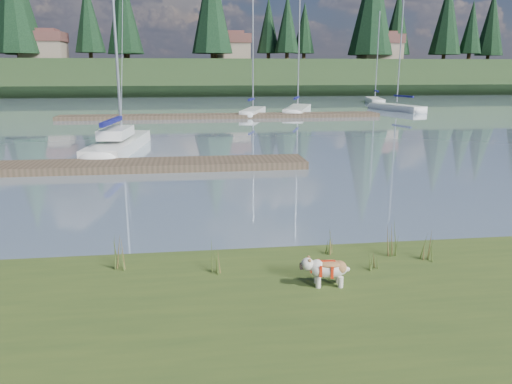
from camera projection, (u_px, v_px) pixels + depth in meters
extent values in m
plane|color=#8298AB|center=(198.00, 118.00, 40.45)|extent=(200.00, 200.00, 0.00)
cube|color=#213419|center=(193.00, 78.00, 81.23)|extent=(200.00, 20.00, 5.00)
cylinder|color=silver|center=(318.00, 282.00, 8.27)|extent=(0.09, 0.09, 0.19)
cylinder|color=silver|center=(317.00, 278.00, 8.45)|extent=(0.09, 0.09, 0.19)
cylinder|color=silver|center=(341.00, 282.00, 8.28)|extent=(0.09, 0.09, 0.19)
cylinder|color=silver|center=(338.00, 277.00, 8.46)|extent=(0.09, 0.09, 0.19)
ellipsoid|color=silver|center=(329.00, 269.00, 8.32)|extent=(0.64, 0.37, 0.29)
ellipsoid|color=#A16C3C|center=(330.00, 264.00, 8.30)|extent=(0.45, 0.33, 0.10)
ellipsoid|color=silver|center=(307.00, 264.00, 8.29)|extent=(0.24, 0.24, 0.21)
cube|color=black|center=(302.00, 266.00, 8.29)|extent=(0.08, 0.11, 0.08)
cube|color=white|center=(119.00, 147.00, 24.16)|extent=(2.44, 7.47, 0.70)
ellipsoid|color=white|center=(135.00, 137.00, 27.72)|extent=(1.80, 2.16, 0.70)
cylinder|color=silver|center=(114.00, 15.00, 23.33)|extent=(0.14, 0.14, 11.11)
cube|color=#101257|center=(111.00, 121.00, 22.79)|extent=(0.55, 3.34, 0.20)
cube|color=white|center=(116.00, 133.00, 23.58)|extent=(1.44, 2.78, 0.45)
cube|color=#4C3D2C|center=(105.00, 166.00, 19.70)|extent=(16.00, 2.00, 0.30)
cube|color=#4C3D2C|center=(222.00, 116.00, 40.66)|extent=(26.00, 2.20, 0.30)
cube|color=white|center=(253.00, 113.00, 42.75)|extent=(2.91, 5.69, 0.70)
ellipsoid|color=white|center=(259.00, 110.00, 45.41)|extent=(1.62, 1.82, 0.70)
cylinder|color=silver|center=(253.00, 53.00, 41.56)|extent=(0.12, 0.12, 8.76)
cube|color=#101257|center=(251.00, 99.00, 41.74)|extent=(0.87, 2.17, 0.20)
cube|color=white|center=(298.00, 110.00, 45.10)|extent=(4.01, 7.57, 0.70)
ellipsoid|color=white|center=(302.00, 107.00, 48.63)|extent=(2.19, 2.44, 0.70)
cylinder|color=silver|center=(299.00, 38.00, 43.59)|extent=(0.12, 0.12, 11.41)
cube|color=#101257|center=(296.00, 98.00, 43.86)|extent=(1.15, 2.86, 0.20)
cube|color=white|center=(396.00, 108.00, 47.60)|extent=(3.30, 6.86, 0.70)
ellipsoid|color=white|center=(375.00, 106.00, 50.59)|extent=(1.91, 2.16, 0.70)
cylinder|color=silver|center=(401.00, 46.00, 46.22)|extent=(0.12, 0.12, 10.33)
cube|color=#101257|center=(404.00, 96.00, 46.50)|extent=(0.92, 2.62, 0.20)
cube|color=white|center=(375.00, 101.00, 58.26)|extent=(2.76, 6.46, 0.70)
ellipsoid|color=white|center=(371.00, 99.00, 61.30)|extent=(1.71, 1.97, 0.70)
cylinder|color=silver|center=(377.00, 54.00, 56.99)|extent=(0.12, 0.12, 9.39)
cube|color=#101257|center=(376.00, 91.00, 57.15)|extent=(0.74, 2.49, 0.20)
cone|color=#475B23|center=(213.00, 257.00, 8.86)|extent=(0.03, 0.03, 0.59)
cone|color=brown|center=(220.00, 261.00, 8.82)|extent=(0.03, 0.03, 0.47)
cone|color=#475B23|center=(217.00, 254.00, 8.89)|extent=(0.03, 0.03, 0.64)
cone|color=brown|center=(221.00, 261.00, 8.87)|extent=(0.03, 0.03, 0.41)
cone|color=#475B23|center=(215.00, 260.00, 8.79)|extent=(0.03, 0.03, 0.53)
cone|color=#475B23|center=(327.00, 242.00, 9.75)|extent=(0.03, 0.03, 0.48)
cone|color=brown|center=(334.00, 245.00, 9.71)|extent=(0.03, 0.03, 0.39)
cone|color=#475B23|center=(330.00, 240.00, 9.78)|extent=(0.03, 0.03, 0.53)
cone|color=brown|center=(335.00, 246.00, 9.76)|extent=(0.03, 0.03, 0.34)
cone|color=#475B23|center=(330.00, 245.00, 9.68)|extent=(0.03, 0.03, 0.43)
cone|color=#475B23|center=(389.00, 239.00, 9.63)|extent=(0.03, 0.03, 0.67)
cone|color=brown|center=(395.00, 244.00, 9.59)|extent=(0.03, 0.03, 0.54)
cone|color=#475B23|center=(391.00, 237.00, 9.66)|extent=(0.03, 0.03, 0.74)
cone|color=brown|center=(396.00, 244.00, 9.64)|extent=(0.03, 0.03, 0.47)
cone|color=#475B23|center=(391.00, 242.00, 9.56)|extent=(0.03, 0.03, 0.61)
cone|color=#475B23|center=(115.00, 253.00, 9.01)|extent=(0.03, 0.03, 0.59)
cone|color=brown|center=(121.00, 258.00, 8.97)|extent=(0.03, 0.03, 0.47)
cone|color=#475B23|center=(119.00, 251.00, 9.04)|extent=(0.03, 0.03, 0.65)
cone|color=brown|center=(123.00, 258.00, 9.02)|extent=(0.03, 0.03, 0.41)
cone|color=#475B23|center=(116.00, 256.00, 8.94)|extent=(0.03, 0.03, 0.53)
cone|color=#475B23|center=(369.00, 259.00, 9.05)|extent=(0.03, 0.03, 0.38)
cone|color=brown|center=(376.00, 262.00, 9.00)|extent=(0.03, 0.03, 0.31)
cone|color=#475B23|center=(372.00, 257.00, 9.08)|extent=(0.03, 0.03, 0.42)
cone|color=brown|center=(377.00, 262.00, 9.05)|extent=(0.03, 0.03, 0.27)
cone|color=#475B23|center=(372.00, 261.00, 8.98)|extent=(0.03, 0.03, 0.34)
cone|color=#475B23|center=(423.00, 246.00, 9.41)|extent=(0.03, 0.03, 0.59)
cone|color=brown|center=(430.00, 249.00, 9.37)|extent=(0.03, 0.03, 0.47)
cone|color=#475B23|center=(425.00, 243.00, 9.44)|extent=(0.03, 0.03, 0.65)
cone|color=brown|center=(430.00, 250.00, 9.42)|extent=(0.03, 0.03, 0.41)
cone|color=#475B23|center=(426.00, 248.00, 9.34)|extent=(0.03, 0.03, 0.53)
cube|color=#33281C|center=(225.00, 264.00, 10.02)|extent=(60.00, 0.50, 0.14)
cylinder|color=#382619|center=(19.00, 55.00, 72.44)|extent=(0.60, 0.60, 1.80)
cylinder|color=#382619|center=(128.00, 56.00, 78.19)|extent=(0.60, 0.60, 1.80)
cone|color=black|center=(126.00, 16.00, 76.78)|extent=(4.84, 4.84, 11.00)
cylinder|color=#382619|center=(213.00, 55.00, 74.06)|extent=(0.60, 0.60, 1.80)
cone|color=black|center=(212.00, 3.00, 72.33)|extent=(6.16, 6.16, 14.00)
cylinder|color=#382619|center=(287.00, 56.00, 79.42)|extent=(0.60, 0.60, 1.80)
cone|color=black|center=(287.00, 23.00, 78.23)|extent=(3.96, 3.96, 9.00)
cylinder|color=#382619|center=(370.00, 56.00, 79.14)|extent=(0.60, 0.60, 1.80)
cone|color=black|center=(373.00, 2.00, 77.19)|extent=(7.04, 7.04, 16.00)
cylinder|color=#382619|center=(444.00, 56.00, 83.80)|extent=(0.60, 0.60, 1.80)
cone|color=black|center=(447.00, 17.00, 82.28)|extent=(5.28, 5.28, 12.00)
cube|color=gray|center=(44.00, 51.00, 74.63)|extent=(6.00, 5.00, 2.80)
cube|color=brown|center=(43.00, 37.00, 74.12)|extent=(6.30, 5.30, 1.40)
cube|color=brown|center=(42.00, 31.00, 73.93)|extent=(4.20, 3.60, 0.70)
cube|color=gray|center=(230.00, 52.00, 79.13)|extent=(6.00, 5.00, 2.80)
cube|color=brown|center=(230.00, 39.00, 78.62)|extent=(6.30, 5.30, 1.40)
cube|color=brown|center=(230.00, 33.00, 78.43)|extent=(4.20, 3.60, 0.70)
cube|color=gray|center=(380.00, 53.00, 80.23)|extent=(6.00, 5.00, 2.80)
cube|color=brown|center=(380.00, 39.00, 79.73)|extent=(6.30, 5.30, 1.40)
cube|color=brown|center=(381.00, 34.00, 79.54)|extent=(4.20, 3.60, 0.70)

